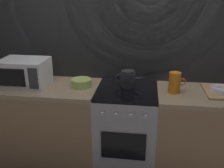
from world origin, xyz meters
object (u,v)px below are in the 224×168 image
Objects in this scene: stove_unit at (126,130)px; microwave at (25,72)px; pitcher at (175,83)px; dish_pile at (221,91)px; kettle at (128,79)px; mixing_bowl at (81,83)px.

microwave is at bearing -179.36° from stove_unit.
dish_pile is at bearing 6.33° from pitcher.
stove_unit is 1.01m from dish_pile.
kettle is 1.42× the size of mixing_bowl.
mixing_bowl is at bearing -179.31° from dish_pile.
mixing_bowl is at bearing 177.96° from pitcher.
microwave is (-1.04, -0.01, 0.59)m from stove_unit.
microwave reaches higher than mixing_bowl.
pitcher is 0.50× the size of dish_pile.
microwave is 1.15× the size of dish_pile.
pitcher is at bearing -173.67° from dish_pile.
kettle is 0.47m from mixing_bowl.
stove_unit is at bearing -177.73° from dish_pile.
kettle reaches higher than stove_unit.
stove_unit is 2.25× the size of dish_pile.
stove_unit is 4.50× the size of pitcher.
stove_unit is at bearing -91.54° from kettle.
stove_unit is 1.19m from microwave.
stove_unit is 0.67m from mixing_bowl.
mixing_bowl is (0.58, 0.03, -0.10)m from microwave.
pitcher reaches higher than mixing_bowl.
stove_unit is 0.54m from kettle.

